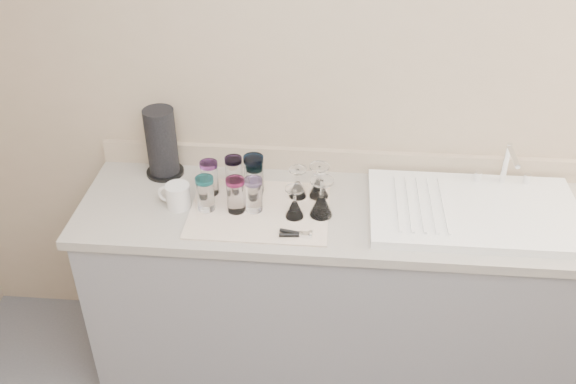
# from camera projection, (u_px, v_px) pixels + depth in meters

# --- Properties ---
(room_envelope) EXTENTS (3.54, 3.50, 2.52)m
(room_envelope) POSITION_uv_depth(u_px,v_px,m) (332.00, 292.00, 1.21)
(room_envelope) COLOR #55565B
(room_envelope) RESTS_ON ground
(counter_unit) EXTENTS (2.06, 0.62, 0.90)m
(counter_unit) POSITION_uv_depth(u_px,v_px,m) (330.00, 291.00, 2.82)
(counter_unit) COLOR slate
(counter_unit) RESTS_ON ground
(sink_unit) EXTENTS (0.82, 0.50, 0.22)m
(sink_unit) POSITION_uv_depth(u_px,v_px,m) (475.00, 210.00, 2.52)
(sink_unit) COLOR white
(sink_unit) RESTS_ON counter_unit
(dish_towel) EXTENTS (0.55, 0.42, 0.01)m
(dish_towel) POSITION_uv_depth(u_px,v_px,m) (260.00, 210.00, 2.55)
(dish_towel) COLOR silver
(dish_towel) RESTS_ON counter_unit
(tumbler_teal) EXTENTS (0.07, 0.07, 0.15)m
(tumbler_teal) POSITION_uv_depth(u_px,v_px,m) (210.00, 177.00, 2.61)
(tumbler_teal) COLOR white
(tumbler_teal) RESTS_ON dish_towel
(tumbler_cyan) EXTENTS (0.07, 0.07, 0.14)m
(tumbler_cyan) POSITION_uv_depth(u_px,v_px,m) (234.00, 173.00, 2.64)
(tumbler_cyan) COLOR white
(tumbler_cyan) RESTS_ON dish_towel
(tumbler_purple) EXTENTS (0.08, 0.08, 0.16)m
(tumbler_purple) POSITION_uv_depth(u_px,v_px,m) (254.00, 174.00, 2.61)
(tumbler_purple) COLOR white
(tumbler_purple) RESTS_ON dish_towel
(tumbler_magenta) EXTENTS (0.07, 0.07, 0.14)m
(tumbler_magenta) POSITION_uv_depth(u_px,v_px,m) (205.00, 193.00, 2.51)
(tumbler_magenta) COLOR white
(tumbler_magenta) RESTS_ON dish_towel
(tumbler_blue) EXTENTS (0.07, 0.07, 0.15)m
(tumbler_blue) POSITION_uv_depth(u_px,v_px,m) (236.00, 195.00, 2.50)
(tumbler_blue) COLOR white
(tumbler_blue) RESTS_ON dish_towel
(tumbler_lavender) EXTENTS (0.07, 0.07, 0.14)m
(tumbler_lavender) POSITION_uv_depth(u_px,v_px,m) (254.00, 194.00, 2.51)
(tumbler_lavender) COLOR white
(tumbler_lavender) RESTS_ON dish_towel
(tumbler_extra) EXTENTS (0.07, 0.07, 0.13)m
(tumbler_extra) POSITION_uv_depth(u_px,v_px,m) (255.00, 180.00, 2.60)
(tumbler_extra) COLOR white
(tumbler_extra) RESTS_ON dish_towel
(goblet_back_left) EXTENTS (0.07, 0.07, 0.13)m
(goblet_back_left) POSITION_uv_depth(u_px,v_px,m) (298.00, 187.00, 2.60)
(goblet_back_left) COLOR white
(goblet_back_left) RESTS_ON dish_towel
(goblet_back_right) EXTENTS (0.08, 0.08, 0.14)m
(goblet_back_right) POSITION_uv_depth(u_px,v_px,m) (319.00, 186.00, 2.60)
(goblet_back_right) COLOR white
(goblet_back_right) RESTS_ON dish_towel
(goblet_front_left) EXTENTS (0.07, 0.07, 0.13)m
(goblet_front_left) POSITION_uv_depth(u_px,v_px,m) (295.00, 207.00, 2.49)
(goblet_front_left) COLOR white
(goblet_front_left) RESTS_ON dish_towel
(goblet_front_right) EXTENTS (0.09, 0.09, 0.16)m
(goblet_front_right) POSITION_uv_depth(u_px,v_px,m) (321.00, 203.00, 2.49)
(goblet_front_right) COLOR white
(goblet_front_right) RESTS_ON dish_towel
(can_opener) EXTENTS (0.13, 0.05, 0.02)m
(can_opener) POSITION_uv_depth(u_px,v_px,m) (296.00, 234.00, 2.40)
(can_opener) COLOR silver
(can_opener) RESTS_ON dish_towel
(white_mug) EXTENTS (0.14, 0.11, 0.10)m
(white_mug) POSITION_uv_depth(u_px,v_px,m) (177.00, 196.00, 2.55)
(white_mug) COLOR silver
(white_mug) RESTS_ON counter_unit
(paper_towel_roll) EXTENTS (0.16, 0.16, 0.30)m
(paper_towel_roll) POSITION_uv_depth(u_px,v_px,m) (162.00, 143.00, 2.71)
(paper_towel_roll) COLOR black
(paper_towel_roll) RESTS_ON counter_unit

